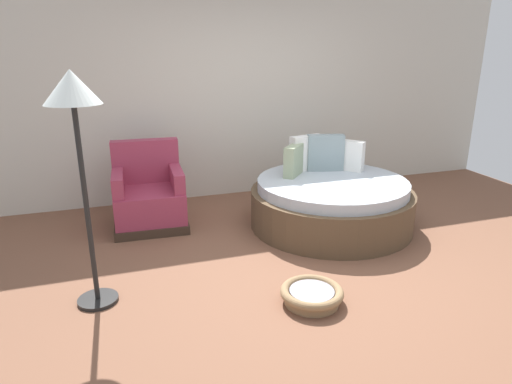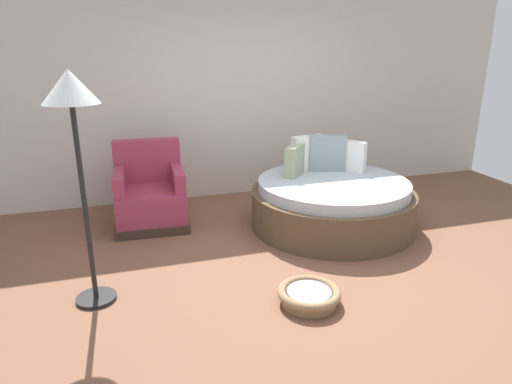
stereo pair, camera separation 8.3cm
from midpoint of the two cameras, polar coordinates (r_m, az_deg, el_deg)
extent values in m
cube|color=brown|center=(4.26, 7.18, -9.70)|extent=(8.00, 8.00, 0.02)
cube|color=beige|center=(6.10, -1.92, 12.30)|extent=(8.00, 0.12, 2.70)
cylinder|color=brown|center=(5.17, 10.11, -2.04)|extent=(1.83, 1.83, 0.42)
cylinder|color=#B2BCC6|center=(5.08, 10.28, 0.84)|extent=(1.69, 1.69, 0.12)
cube|color=white|center=(5.47, 12.38, 4.54)|extent=(0.33, 0.35, 0.36)
cube|color=gray|center=(5.40, 9.48, 4.93)|extent=(0.45, 0.22, 0.43)
cube|color=white|center=(5.38, 7.05, 4.93)|extent=(0.44, 0.21, 0.42)
cube|color=#93A37F|center=(5.15, 5.42, 4.00)|extent=(0.32, 0.34, 0.35)
cube|color=#38281E|center=(5.30, -12.66, -3.57)|extent=(0.83, 0.83, 0.10)
cube|color=#99334C|center=(5.22, -12.83, -1.33)|extent=(0.79, 0.79, 0.34)
cube|color=#99334C|center=(5.40, -13.28, 3.94)|extent=(0.77, 0.19, 0.50)
cube|color=#99334C|center=(5.14, -16.60, 1.34)|extent=(0.15, 0.69, 0.22)
cube|color=#99334C|center=(5.15, -9.49, 1.89)|extent=(0.15, 0.69, 0.22)
cylinder|color=#8E704C|center=(3.72, 7.41, -13.48)|extent=(0.44, 0.44, 0.06)
torus|color=#8E704C|center=(3.68, 7.45, -12.62)|extent=(0.51, 0.51, 0.07)
cylinder|color=gray|center=(3.69, 7.44, -12.76)|extent=(0.36, 0.36, 0.05)
cylinder|color=black|center=(3.95, -19.11, -12.65)|extent=(0.32, 0.32, 0.03)
cylinder|color=black|center=(3.62, -20.38, -1.79)|extent=(0.04, 0.04, 1.55)
cone|color=silver|center=(3.44, -22.03, 12.38)|extent=(0.40, 0.40, 0.24)
camera|label=1|loc=(0.04, -89.48, 0.17)|focal=31.35mm
camera|label=2|loc=(0.04, 90.52, -0.17)|focal=31.35mm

